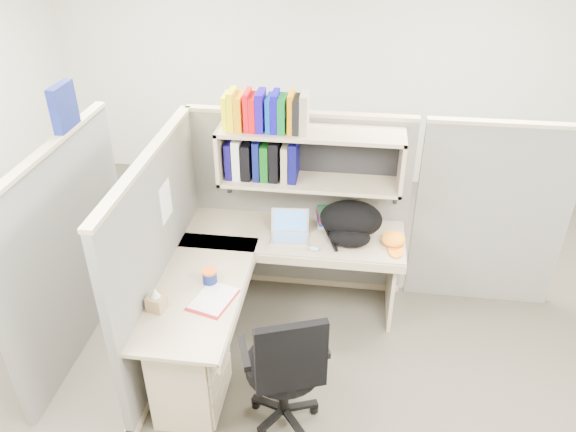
# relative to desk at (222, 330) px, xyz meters

# --- Properties ---
(ground) EXTENTS (6.00, 6.00, 0.00)m
(ground) POSITION_rel_desk_xyz_m (0.41, 0.29, -0.44)
(ground) COLOR #39352C
(ground) RESTS_ON ground
(room_shell) EXTENTS (6.00, 6.00, 6.00)m
(room_shell) POSITION_rel_desk_xyz_m (0.41, 0.29, 1.18)
(room_shell) COLOR beige
(room_shell) RESTS_ON ground
(cubicle) EXTENTS (3.79, 1.84, 1.95)m
(cubicle) POSITION_rel_desk_xyz_m (0.04, 0.74, 0.47)
(cubicle) COLOR #60615C
(cubicle) RESTS_ON ground
(desk) EXTENTS (1.74, 1.75, 0.73)m
(desk) POSITION_rel_desk_xyz_m (0.00, 0.00, 0.00)
(desk) COLOR tan
(desk) RESTS_ON ground
(laptop) EXTENTS (0.32, 0.32, 0.21)m
(laptop) POSITION_rel_desk_xyz_m (0.38, 0.78, 0.40)
(laptop) COLOR silver
(laptop) RESTS_ON desk
(backpack) EXTENTS (0.50, 0.39, 0.29)m
(backpack) POSITION_rel_desk_xyz_m (0.85, 0.84, 0.44)
(backpack) COLOR black
(backpack) RESTS_ON desk
(orange_cap) EXTENTS (0.22, 0.25, 0.10)m
(orange_cap) POSITION_rel_desk_xyz_m (1.18, 0.81, 0.34)
(orange_cap) COLOR orange
(orange_cap) RESTS_ON desk
(snack_canister) EXTENTS (0.11, 0.11, 0.11)m
(snack_canister) POSITION_rel_desk_xyz_m (-0.10, 0.16, 0.35)
(snack_canister) COLOR navy
(snack_canister) RESTS_ON desk
(tissue_box) EXTENTS (0.13, 0.13, 0.17)m
(tissue_box) POSITION_rel_desk_xyz_m (-0.37, -0.16, 0.38)
(tissue_box) COLOR #9D8459
(tissue_box) RESTS_ON desk
(mouse) EXTENTS (0.08, 0.06, 0.03)m
(mouse) POSITION_rel_desk_xyz_m (0.59, 0.65, 0.31)
(mouse) COLOR #95B5D3
(mouse) RESTS_ON desk
(paper_cup) EXTENTS (0.09, 0.09, 0.10)m
(paper_cup) POSITION_rel_desk_xyz_m (0.33, 0.96, 0.34)
(paper_cup) COLOR white
(paper_cup) RESTS_ON desk
(book_stack) EXTENTS (0.21, 0.25, 0.11)m
(book_stack) POSITION_rel_desk_xyz_m (0.65, 1.06, 0.34)
(book_stack) COLOR gray
(book_stack) RESTS_ON desk
(loose_paper) EXTENTS (0.31, 0.36, 0.00)m
(loose_paper) POSITION_rel_desk_xyz_m (-0.04, -0.00, 0.29)
(loose_paper) COLOR white
(loose_paper) RESTS_ON desk
(task_chair) EXTENTS (0.60, 0.55, 1.04)m
(task_chair) POSITION_rel_desk_xyz_m (0.50, -0.37, -0.07)
(task_chair) COLOR black
(task_chair) RESTS_ON ground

